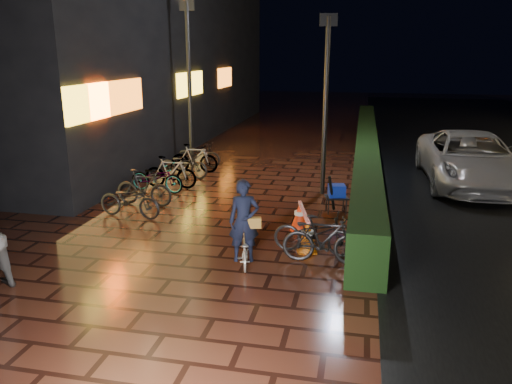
% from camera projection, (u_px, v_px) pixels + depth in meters
% --- Properties ---
extents(ground, '(80.00, 80.00, 0.00)m').
position_uv_depth(ground, '(208.00, 235.00, 10.72)').
color(ground, '#381911').
rests_on(ground, ground).
extents(hedge, '(0.70, 20.00, 1.00)m').
position_uv_depth(hedge, '(366.00, 149.00, 17.46)').
color(hedge, black).
rests_on(hedge, ground).
extents(van, '(2.64, 5.52, 1.52)m').
position_uv_depth(van, '(470.00, 159.00, 14.60)').
color(van, '#9E9DA2').
rests_on(van, ground).
extents(storefront_block, '(12.09, 22.00, 9.00)m').
position_uv_depth(storefront_block, '(78.00, 35.00, 22.22)').
color(storefront_block, black).
rests_on(storefront_block, ground).
extents(lamp_post_hedge, '(0.45, 0.15, 4.74)m').
position_uv_depth(lamp_post_hedge, '(326.00, 99.00, 13.15)').
color(lamp_post_hedge, black).
rests_on(lamp_post_hedge, ground).
extents(lamp_post_sf, '(0.53, 0.17, 5.47)m').
position_uv_depth(lamp_post_sf, '(189.00, 75.00, 17.09)').
color(lamp_post_sf, black).
rests_on(lamp_post_sf, ground).
extents(cyclist, '(0.67, 1.20, 1.62)m').
position_uv_depth(cyclist, '(244.00, 234.00, 9.09)').
color(cyclist, silver).
rests_on(cyclist, ground).
extents(traffic_barrier, '(0.73, 1.62, 0.66)m').
position_uv_depth(traffic_barrier, '(303.00, 225.00, 10.35)').
color(traffic_barrier, orange).
rests_on(traffic_barrier, ground).
extents(cart_assembly, '(0.62, 0.66, 1.01)m').
position_uv_depth(cart_assembly, '(336.00, 192.00, 12.07)').
color(cart_assembly, black).
rests_on(cart_assembly, ground).
extents(parked_bikes_storefront, '(1.90, 6.29, 0.93)m').
position_uv_depth(parked_bikes_storefront, '(171.00, 172.00, 14.48)').
color(parked_bikes_storefront, black).
rests_on(parked_bikes_storefront, ground).
extents(parked_bikes_hedge, '(1.82, 1.00, 0.93)m').
position_uv_depth(parked_bikes_hedge, '(319.00, 236.00, 9.43)').
color(parked_bikes_hedge, black).
rests_on(parked_bikes_hedge, ground).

